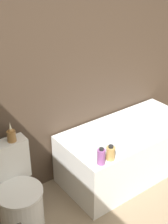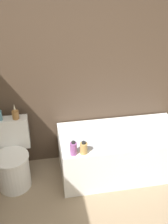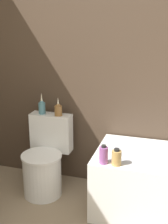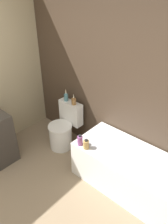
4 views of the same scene
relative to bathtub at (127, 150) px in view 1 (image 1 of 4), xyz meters
The scene contains 6 objects.
wall_back_tiled 1.33m from the bathtub, 152.39° to the left, with size 6.40×0.06×2.60m.
bathtub is the anchor object (origin of this frame).
toilet 1.29m from the bathtub, behind, with size 0.43×0.54×0.77m.
vase_silver 1.33m from the bathtub, behind, with size 0.08×0.08×0.19m.
shampoo_bottle_tall 0.76m from the bathtub, 154.80° to the right, with size 0.07×0.07×0.16m.
shampoo_bottle_short 0.68m from the bathtub, 150.38° to the right, with size 0.08×0.08×0.14m.
Camera 1 is at (-1.26, -0.28, 2.24)m, focal length 50.00 mm.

